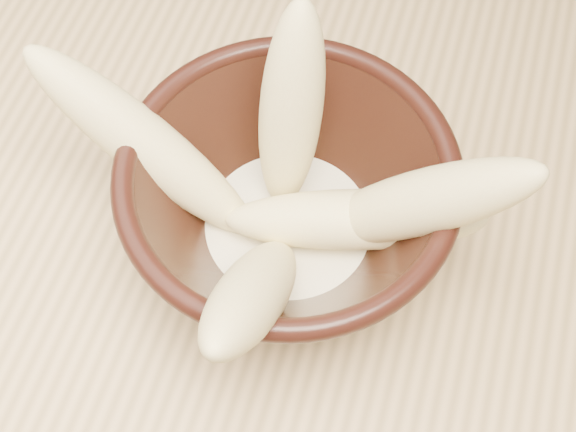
{
  "coord_description": "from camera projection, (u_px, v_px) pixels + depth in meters",
  "views": [
    {
      "loc": [
        0.07,
        -0.39,
        1.26
      ],
      "look_at": [
        -0.0,
        -0.15,
        0.81
      ],
      "focal_mm": 50.0,
      "sensor_mm": 36.0,
      "label": 1
    }
  ],
  "objects": [
    {
      "name": "banana_left",
      "position": [
        145.0,
        145.0,
        0.5
      ],
      "size": [
        0.17,
        0.07,
        0.14
      ],
      "primitive_type": "ellipsoid",
      "rotation": [
        0.93,
        0.0,
        -1.74
      ],
      "color": "#EDD48C",
      "rests_on": "bowl"
    },
    {
      "name": "banana_right",
      "position": [
        417.0,
        204.0,
        0.47
      ],
      "size": [
        0.14,
        0.04,
        0.15
      ],
      "primitive_type": "ellipsoid",
      "rotation": [
        0.75,
        0.0,
        1.57
      ],
      "color": "#EDD48C",
      "rests_on": "bowl"
    },
    {
      "name": "banana_front",
      "position": [
        253.0,
        294.0,
        0.44
      ],
      "size": [
        0.04,
        0.14,
        0.15
      ],
      "primitive_type": "ellipsoid",
      "rotation": [
        0.77,
        0.0,
        0.01
      ],
      "color": "#EDD48C",
      "rests_on": "bowl"
    },
    {
      "name": "banana_upright",
      "position": [
        291.0,
        111.0,
        0.48
      ],
      "size": [
        0.04,
        0.08,
        0.16
      ],
      "primitive_type": "ellipsoid",
      "rotation": [
        0.29,
        0.0,
        3.15
      ],
      "color": "#EDD48C",
      "rests_on": "bowl"
    },
    {
      "name": "table",
      "position": [
        339.0,
        144.0,
        0.71
      ],
      "size": [
        1.2,
        0.8,
        0.75
      ],
      "color": "#DBB378",
      "rests_on": "ground"
    },
    {
      "name": "milk_puddle",
      "position": [
        288.0,
        229.0,
        0.53
      ],
      "size": [
        0.12,
        0.12,
        0.02
      ],
      "primitive_type": "cylinder",
      "color": "#EFE5C0",
      "rests_on": "bowl"
    },
    {
      "name": "bowl",
      "position": [
        288.0,
        209.0,
        0.51
      ],
      "size": [
        0.21,
        0.21,
        0.11
      ],
      "rotation": [
        0.0,
        0.0,
        -0.01
      ],
      "color": "black",
      "rests_on": "table"
    },
    {
      "name": "banana_across",
      "position": [
        355.0,
        220.0,
        0.5
      ],
      "size": [
        0.17,
        0.08,
        0.05
      ],
      "primitive_type": "ellipsoid",
      "rotation": [
        1.5,
        0.0,
        1.83
      ],
      "color": "#EDD48C",
      "rests_on": "bowl"
    }
  ]
}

